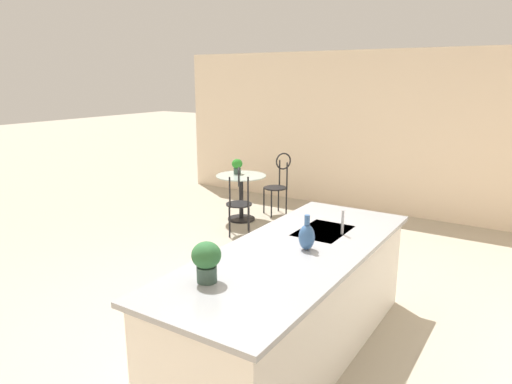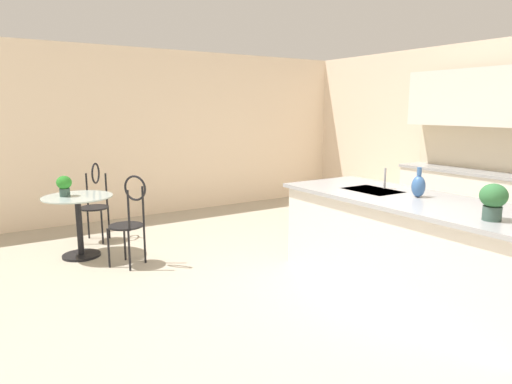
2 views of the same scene
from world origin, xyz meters
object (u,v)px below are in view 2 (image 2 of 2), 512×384
Objects in this scene: bistro_table at (79,220)px; chair_near_window at (95,199)px; potted_plant_counter_far at (493,199)px; potted_plant_on_table at (64,185)px; chair_by_island at (130,217)px; vase_on_counter at (418,186)px.

chair_near_window is at bearing 151.21° from bistro_table.
potted_plant_on_table is at bearing -147.75° from potted_plant_counter_far.
chair_by_island is 3.59m from potted_plant_counter_far.
vase_on_counter is (2.86, 2.67, 0.15)m from potted_plant_on_table.
vase_on_counter reaches higher than potted_plant_counter_far.
potted_plant_on_table is 0.84× the size of vase_on_counter.
bistro_table is 4.37m from potted_plant_counter_far.
chair_by_island is 3.62× the size of vase_on_counter.
bistro_table is at bearing -147.98° from chair_by_island.
chair_near_window reaches higher than bistro_table.
potted_plant_counter_far reaches higher than potted_plant_on_table.
chair_by_island is at bearing 3.33° from chair_near_window.
bistro_table is 0.45m from potted_plant_on_table.
potted_plant_on_table is at bearing -143.70° from chair_by_island.
vase_on_counter is at bearing 33.03° from chair_near_window.
potted_plant_counter_far is at bearing -18.26° from vase_on_counter.
potted_plant_on_table is 3.92m from vase_on_counter.
potted_plant_on_table is at bearing -136.97° from vase_on_counter.
chair_near_window is 3.69× the size of potted_plant_counter_far.
potted_plant_counter_far reaches higher than bistro_table.
potted_plant_on_table is (-0.07, -0.12, 0.43)m from bistro_table.
potted_plant_counter_far is at bearing 31.23° from chair_by_island.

